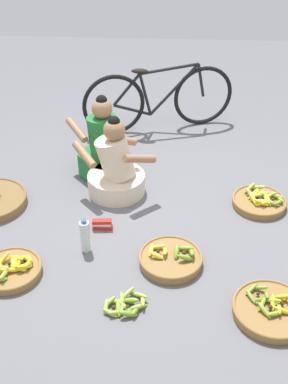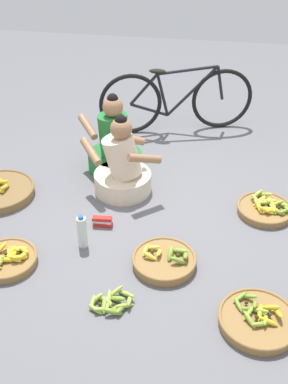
{
  "view_description": "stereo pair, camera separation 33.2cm",
  "coord_description": "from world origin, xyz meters",
  "px_view_note": "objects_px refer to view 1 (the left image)",
  "views": [
    {
      "loc": [
        0.19,
        -3.28,
        2.47
      ],
      "look_at": [
        0.0,
        -0.2,
        0.35
      ],
      "focal_mm": 44.42,
      "sensor_mm": 36.0,
      "label": 1
    },
    {
      "loc": [
        0.52,
        -3.24,
        2.47
      ],
      "look_at": [
        0.0,
        -0.2,
        0.35
      ],
      "focal_mm": 44.42,
      "sensor_mm": 36.0,
      "label": 2
    }
  ],
  "objects_px": {
    "banana_basket_mid_right": "(10,270)",
    "banana_basket_back_right": "(260,201)",
    "loose_bananas_front_center": "(126,305)",
    "banana_basket_near_bicycle": "(271,309)",
    "water_bottle": "(85,236)",
    "packet_carton_stack": "(102,224)",
    "vendor_woman_behind": "(104,149)",
    "banana_basket_back_center": "(171,259)",
    "bicycle_leaning": "(159,99)",
    "vendor_woman_front": "(116,170)"
  },
  "relations": [
    {
      "from": "banana_basket_mid_right",
      "to": "banana_basket_back_right",
      "type": "distance_m",
      "value": 2.17
    },
    {
      "from": "banana_basket_mid_right",
      "to": "loose_bananas_front_center",
      "type": "relative_size",
      "value": 1.41
    },
    {
      "from": "banana_basket_near_bicycle",
      "to": "banana_basket_mid_right",
      "type": "xyz_separation_m",
      "value": [
        -1.84,
        0.26,
        0.0
      ]
    },
    {
      "from": "water_bottle",
      "to": "banana_basket_near_bicycle",
      "type": "bearing_deg",
      "value": -22.85
    },
    {
      "from": "packet_carton_stack",
      "to": "vendor_woman_behind",
      "type": "bearing_deg",
      "value": 95.78
    },
    {
      "from": "banana_basket_back_right",
      "to": "banana_basket_back_center",
      "type": "bearing_deg",
      "value": -134.22
    },
    {
      "from": "banana_basket_back_center",
      "to": "banana_basket_mid_right",
      "type": "bearing_deg",
      "value": -170.86
    },
    {
      "from": "banana_basket_near_bicycle",
      "to": "banana_basket_back_right",
      "type": "xyz_separation_m",
      "value": [
        0.1,
        1.24,
        0.0
      ]
    },
    {
      "from": "packet_carton_stack",
      "to": "banana_basket_back_center",
      "type": "bearing_deg",
      "value": -33.89
    },
    {
      "from": "banana_basket_back_right",
      "to": "banana_basket_near_bicycle",
      "type": "bearing_deg",
      "value": -94.46
    },
    {
      "from": "loose_bananas_front_center",
      "to": "vendor_woman_behind",
      "type": "bearing_deg",
      "value": 101.8
    },
    {
      "from": "vendor_woman_behind",
      "to": "bicycle_leaning",
      "type": "distance_m",
      "value": 1.07
    },
    {
      "from": "banana_basket_near_bicycle",
      "to": "water_bottle",
      "type": "xyz_separation_m",
      "value": [
        -1.33,
        0.56,
        0.1
      ]
    },
    {
      "from": "bicycle_leaning",
      "to": "banana_basket_back_center",
      "type": "relative_size",
      "value": 3.39
    },
    {
      "from": "vendor_woman_front",
      "to": "water_bottle",
      "type": "relative_size",
      "value": 2.57
    },
    {
      "from": "banana_basket_back_right",
      "to": "packet_carton_stack",
      "type": "height_order",
      "value": "banana_basket_back_right"
    },
    {
      "from": "vendor_woman_front",
      "to": "water_bottle",
      "type": "distance_m",
      "value": 0.83
    },
    {
      "from": "banana_basket_mid_right",
      "to": "packet_carton_stack",
      "type": "relative_size",
      "value": 2.72
    },
    {
      "from": "vendor_woman_behind",
      "to": "water_bottle",
      "type": "relative_size",
      "value": 2.69
    },
    {
      "from": "vendor_woman_behind",
      "to": "loose_bananas_front_center",
      "type": "relative_size",
      "value": 2.43
    },
    {
      "from": "bicycle_leaning",
      "to": "water_bottle",
      "type": "relative_size",
      "value": 5.55
    },
    {
      "from": "banana_basket_back_center",
      "to": "banana_basket_back_right",
      "type": "xyz_separation_m",
      "value": [
        0.77,
        0.79,
        -0.0
      ]
    },
    {
      "from": "vendor_woman_behind",
      "to": "banana_basket_back_right",
      "type": "height_order",
      "value": "vendor_woman_behind"
    },
    {
      "from": "banana_basket_back_center",
      "to": "packet_carton_stack",
      "type": "bearing_deg",
      "value": 146.11
    },
    {
      "from": "banana_basket_mid_right",
      "to": "banana_basket_back_center",
      "type": "bearing_deg",
      "value": 9.14
    },
    {
      "from": "vendor_woman_front",
      "to": "banana_basket_back_center",
      "type": "height_order",
      "value": "vendor_woman_front"
    },
    {
      "from": "vendor_woman_front",
      "to": "packet_carton_stack",
      "type": "distance_m",
      "value": 0.58
    },
    {
      "from": "loose_bananas_front_center",
      "to": "water_bottle",
      "type": "bearing_deg",
      "value": 122.32
    },
    {
      "from": "banana_basket_back_right",
      "to": "loose_bananas_front_center",
      "type": "xyz_separation_m",
      "value": [
        -1.07,
        -1.25,
        -0.02
      ]
    },
    {
      "from": "banana_basket_near_bicycle",
      "to": "banana_basket_back_right",
      "type": "distance_m",
      "value": 1.25
    },
    {
      "from": "banana_basket_near_bicycle",
      "to": "banana_basket_mid_right",
      "type": "bearing_deg",
      "value": 171.85
    },
    {
      "from": "vendor_woman_behind",
      "to": "bicycle_leaning",
      "type": "height_order",
      "value": "vendor_woman_behind"
    },
    {
      "from": "banana_basket_mid_right",
      "to": "banana_basket_near_bicycle",
      "type": "bearing_deg",
      "value": -8.15
    },
    {
      "from": "banana_basket_back_center",
      "to": "loose_bananas_front_center",
      "type": "bearing_deg",
      "value": -122.95
    },
    {
      "from": "banana_basket_back_right",
      "to": "water_bottle",
      "type": "distance_m",
      "value": 1.58
    },
    {
      "from": "banana_basket_near_bicycle",
      "to": "bicycle_leaning",
      "type": "bearing_deg",
      "value": 107.52
    },
    {
      "from": "banana_basket_back_center",
      "to": "banana_basket_mid_right",
      "type": "distance_m",
      "value": 1.18
    },
    {
      "from": "banana_basket_near_bicycle",
      "to": "packet_carton_stack",
      "type": "bearing_deg",
      "value": 146.15
    },
    {
      "from": "bicycle_leaning",
      "to": "banana_basket_near_bicycle",
      "type": "xyz_separation_m",
      "value": [
        0.84,
        -2.67,
        -0.32
      ]
    },
    {
      "from": "banana_basket_back_center",
      "to": "banana_basket_back_right",
      "type": "distance_m",
      "value": 1.1
    },
    {
      "from": "bicycle_leaning",
      "to": "banana_basket_back_right",
      "type": "relative_size",
      "value": 3.45
    },
    {
      "from": "banana_basket_near_bicycle",
      "to": "banana_basket_back_center",
      "type": "height_order",
      "value": "banana_basket_back_center"
    },
    {
      "from": "bicycle_leaning",
      "to": "loose_bananas_front_center",
      "type": "relative_size",
      "value": 5.03
    },
    {
      "from": "bicycle_leaning",
      "to": "packet_carton_stack",
      "type": "relative_size",
      "value": 9.68
    },
    {
      "from": "vendor_woman_behind",
      "to": "banana_basket_mid_right",
      "type": "distance_m",
      "value": 1.56
    },
    {
      "from": "banana_basket_back_center",
      "to": "loose_bananas_front_center",
      "type": "height_order",
      "value": "banana_basket_back_center"
    },
    {
      "from": "bicycle_leaning",
      "to": "packet_carton_stack",
      "type": "xyz_separation_m",
      "value": [
        -0.4,
        -1.83,
        -0.31
      ]
    },
    {
      "from": "banana_basket_near_bicycle",
      "to": "vendor_woman_behind",
      "type": "bearing_deg",
      "value": 127.74
    },
    {
      "from": "vendor_woman_front",
      "to": "bicycle_leaning",
      "type": "bearing_deg",
      "value": 75.27
    },
    {
      "from": "banana_basket_near_bicycle",
      "to": "loose_bananas_front_center",
      "type": "bearing_deg",
      "value": -179.47
    }
  ]
}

